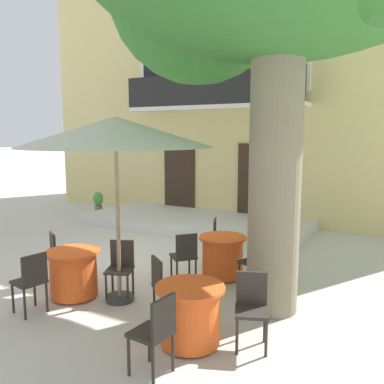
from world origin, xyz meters
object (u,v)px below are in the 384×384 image
object	(u,v)px
cafe_chair_front_0	(156,330)
cafe_table_front	(190,314)
cafe_chair_front_1	(252,304)
cafe_chair_front_2	(164,284)
cafe_chair_near_tree_1	(121,265)
cafe_chair_near_tree_0	(31,279)
cafe_umbrella	(115,133)
cafe_chair_near_tree_2	(59,253)
cafe_chair_middle_1	(257,258)
cafe_table_near_tree	(74,273)
cafe_chair_middle_2	(220,238)
cafe_chair_middle_0	(185,254)
ground_planter_left	(98,202)
cafe_table_middle	(223,256)

from	to	relation	value
cafe_chair_front_0	cafe_table_front	bearing A→B (deg)	91.60
cafe_chair_front_1	cafe_chair_front_2	bearing A→B (deg)	178.95
cafe_chair_front_0	cafe_chair_front_1	bearing A→B (deg)	60.24
cafe_chair_near_tree_1	cafe_chair_front_0	bearing A→B (deg)	-40.60
cafe_chair_front_2	cafe_chair_near_tree_0	bearing A→B (deg)	-155.90
cafe_chair_near_tree_0	cafe_chair_front_1	bearing A→B (deg)	14.00
cafe_chair_front_0	cafe_chair_front_1	size ratio (longest dim) A/B	1.00
cafe_chair_near_tree_0	cafe_umbrella	xyz separation A→B (m)	(0.78, 1.00, 2.08)
cafe_chair_near_tree_2	cafe_chair_front_0	world-z (taller)	same
cafe_chair_near_tree_1	cafe_chair_middle_1	bearing A→B (deg)	39.65
cafe_table_near_tree	cafe_chair_middle_1	distance (m)	3.01
cafe_chair_near_tree_0	cafe_chair_middle_2	world-z (taller)	same
cafe_chair_middle_0	ground_planter_left	bearing A→B (deg)	145.55
cafe_chair_front_2	cafe_chair_front_1	bearing A→B (deg)	-1.05
cafe_table_middle	cafe_chair_front_1	bearing A→B (deg)	-55.65
cafe_chair_near_tree_2	cafe_umbrella	distance (m)	2.51
cafe_chair_near_tree_1	cafe_table_middle	world-z (taller)	cafe_chair_near_tree_1
cafe_table_near_tree	cafe_umbrella	size ratio (longest dim) A/B	0.30
cafe_chair_near_tree_2	cafe_chair_middle_0	bearing A→B (deg)	28.89
cafe_umbrella	ground_planter_left	world-z (taller)	cafe_umbrella
cafe_table_middle	cafe_chair_middle_0	world-z (taller)	cafe_chair_middle_0
cafe_chair_front_0	ground_planter_left	bearing A→B (deg)	136.77
cafe_table_front	ground_planter_left	distance (m)	8.66
cafe_table_middle	cafe_chair_middle_1	xyz separation A→B (m)	(0.73, -0.18, 0.14)
cafe_umbrella	cafe_chair_middle_0	bearing A→B (deg)	65.98
cafe_chair_front_1	cafe_chair_front_2	size ratio (longest dim) A/B	1.00
cafe_table_front	cafe_chair_front_1	size ratio (longest dim) A/B	0.95
cafe_chair_front_0	cafe_chair_front_2	bearing A→B (deg)	120.30
cafe_table_near_tree	cafe_umbrella	world-z (taller)	cafe_umbrella
cafe_table_near_tree	cafe_chair_front_1	xyz separation A→B (m)	(3.02, 0.01, 0.14)
cafe_chair_near_tree_0	cafe_umbrella	size ratio (longest dim) A/B	0.31
cafe_chair_near_tree_2	cafe_umbrella	world-z (taller)	cafe_umbrella
cafe_chair_near_tree_2	ground_planter_left	world-z (taller)	cafe_chair_near_tree_2
cafe_chair_middle_1	cafe_table_front	xyz separation A→B (m)	(-0.03, -2.17, -0.14)
cafe_chair_front_2	cafe_umbrella	bearing A→B (deg)	167.82
cafe_chair_near_tree_1	cafe_chair_front_0	xyz separation A→B (m)	(1.73, -1.48, 0.00)
cafe_table_front	cafe_chair_front_2	bearing A→B (deg)	149.01
cafe_table_near_tree	cafe_chair_front_2	bearing A→B (deg)	1.27
cafe_chair_middle_0	cafe_chair_middle_2	bearing A→B (deg)	87.67
ground_planter_left	cafe_table_near_tree	bearing A→B (deg)	-50.29
cafe_table_near_tree	cafe_chair_front_2	world-z (taller)	cafe_chair_front_2
cafe_chair_near_tree_2	cafe_chair_front_1	bearing A→B (deg)	-4.87
cafe_table_near_tree	cafe_table_middle	size ratio (longest dim) A/B	1.00
cafe_chair_front_0	cafe_chair_middle_1	bearing A→B (deg)	89.82
cafe_chair_near_tree_0	cafe_chair_front_2	world-z (taller)	same
cafe_table_near_tree	cafe_chair_near_tree_0	world-z (taller)	cafe_chair_near_tree_0
cafe_chair_near_tree_2	cafe_chair_middle_1	xyz separation A→B (m)	(3.07, 1.50, 0.00)
cafe_chair_middle_1	cafe_chair_middle_2	bearing A→B (deg)	142.93
cafe_table_middle	cafe_table_front	distance (m)	2.46
cafe_table_near_tree	ground_planter_left	xyz separation A→B (m)	(-4.31, 5.18, 0.02)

